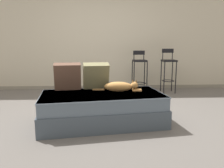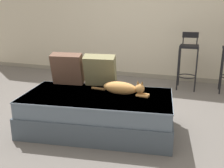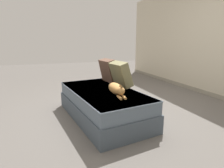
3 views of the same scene
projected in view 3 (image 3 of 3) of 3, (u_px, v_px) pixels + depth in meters
The scene contains 6 objects.
ground_plane at pixel (126, 114), 3.13m from camera, with size 16.00×16.00×0.00m, color #66605B.
wall_baseboard_trim at pixel (223, 98), 3.85m from camera, with size 8.00×0.02×0.09m, color gray.
couch at pixel (103, 104), 2.95m from camera, with size 1.87×1.14×0.45m.
throw_pillow_corner at pixel (108, 71), 3.43m from camera, with size 0.43×0.28×0.43m.
throw_pillow_middle at pixel (121, 74), 3.05m from camera, with size 0.43×0.31×0.42m.
cat at pixel (116, 89), 2.67m from camera, with size 0.74×0.20×0.19m.
Camera 3 is at (2.68, -1.22, 1.19)m, focal length 30.00 mm.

